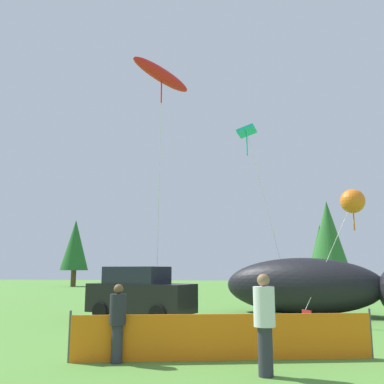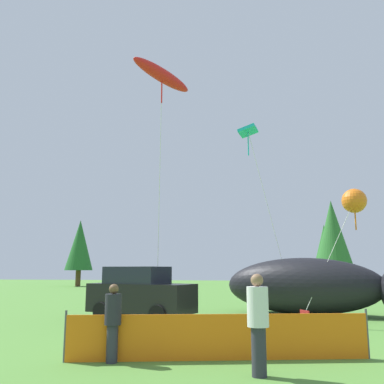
# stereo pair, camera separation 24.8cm
# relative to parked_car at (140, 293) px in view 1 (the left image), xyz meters

# --- Properties ---
(ground_plane) EXTENTS (120.00, 120.00, 0.00)m
(ground_plane) POSITION_rel_parked_car_xyz_m (3.48, -3.13, -1.01)
(ground_plane) COLOR #548C38
(parked_car) EXTENTS (4.51, 2.90, 2.05)m
(parked_car) POSITION_rel_parked_car_xyz_m (0.00, 0.00, 0.00)
(parked_car) COLOR black
(parked_car) RESTS_ON ground
(folding_chair) EXTENTS (0.64, 0.64, 0.84)m
(folding_chair) POSITION_rel_parked_car_xyz_m (6.04, -4.14, -0.52)
(folding_chair) COLOR maroon
(folding_chair) RESTS_ON ground
(inflatable_cat) EXTENTS (8.74, 4.68, 2.44)m
(inflatable_cat) POSITION_rel_parked_car_xyz_m (7.22, 2.77, 0.11)
(inflatable_cat) COLOR black
(inflatable_cat) RESTS_ON ground
(safety_fence) EXTENTS (6.57, 1.52, 1.08)m
(safety_fence) POSITION_rel_parked_car_xyz_m (3.84, -6.97, -0.52)
(safety_fence) COLOR orange
(safety_fence) RESTS_ON ground
(spectator_in_green_shirt) EXTENTS (0.41, 0.41, 1.87)m
(spectator_in_green_shirt) POSITION_rel_parked_car_xyz_m (4.72, -8.28, 0.01)
(spectator_in_green_shirt) COLOR #2D2D38
(spectator_in_green_shirt) RESTS_ON ground
(spectator_in_red_shirt) EXTENTS (0.36, 0.36, 1.64)m
(spectator_in_red_shirt) POSITION_rel_parked_car_xyz_m (1.61, -7.60, -0.12)
(spectator_in_red_shirt) COLOR #2D2D38
(spectator_in_red_shirt) RESTS_ON ground
(kite_teal_diamond) EXTENTS (2.55, 1.06, 9.15)m
(kite_teal_diamond) POSITION_rel_parked_car_xyz_m (4.28, 4.39, 7.70)
(kite_teal_diamond) COLOR silver
(kite_teal_diamond) RESTS_ON ground
(kite_orange_flower) EXTENTS (3.13, 2.00, 5.49)m
(kite_orange_flower) POSITION_rel_parked_car_xyz_m (8.90, 2.96, 3.92)
(kite_orange_flower) COLOR silver
(kite_orange_flower) RESTS_ON ground
(kite_red_lizard) EXTENTS (2.40, 2.98, 11.11)m
(kite_red_lizard) POSITION_rel_parked_car_xyz_m (0.60, 0.68, 9.44)
(kite_red_lizard) COLOR silver
(kite_red_lizard) RESTS_ON ground
(horizon_tree_east) EXTENTS (3.80, 3.80, 9.07)m
(horizon_tree_east) POSITION_rel_parked_car_xyz_m (12.00, 29.69, 4.55)
(horizon_tree_east) COLOR brown
(horizon_tree_east) RESTS_ON ground
(horizon_tree_west) EXTENTS (3.16, 3.16, 7.53)m
(horizon_tree_west) POSITION_rel_parked_car_xyz_m (-16.06, 29.97, 3.61)
(horizon_tree_west) COLOR brown
(horizon_tree_west) RESTS_ON ground
(horizon_tree_mid) EXTENTS (2.75, 2.75, 6.57)m
(horizon_tree_mid) POSITION_rel_parked_car_xyz_m (11.24, 30.21, 3.02)
(horizon_tree_mid) COLOR brown
(horizon_tree_mid) RESTS_ON ground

